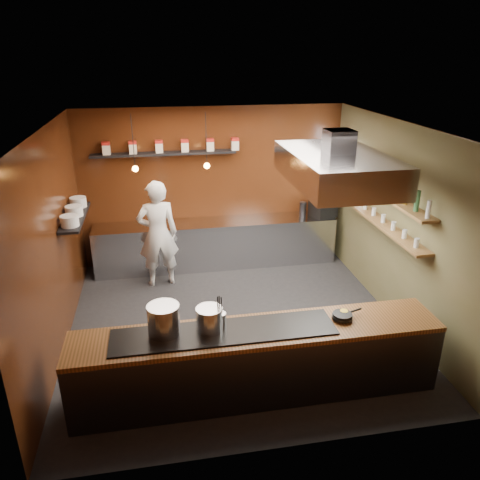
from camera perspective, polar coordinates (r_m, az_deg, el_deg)
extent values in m
plane|color=black|center=(7.39, -0.55, -10.10)|extent=(5.00, 5.00, 0.00)
plane|color=#361909|center=(9.05, -3.27, 6.53)|extent=(5.00, 0.00, 5.00)
plane|color=#361909|center=(6.79, -21.90, -0.66)|extent=(0.00, 5.00, 5.00)
plane|color=brown|center=(7.51, 18.58, 1.98)|extent=(0.00, 5.00, 5.00)
plane|color=silver|center=(6.31, -0.65, 13.54)|extent=(5.00, 5.00, 0.00)
plane|color=white|center=(8.83, 13.50, 8.23)|extent=(0.00, 1.00, 1.00)
cube|color=silver|center=(9.09, -2.86, -0.41)|extent=(4.60, 0.65, 0.90)
cube|color=#38383D|center=(5.86, 2.16, -14.84)|extent=(4.40, 0.70, 0.86)
cube|color=brown|center=(5.59, 2.23, -11.08)|extent=(4.40, 0.72, 0.06)
cube|color=black|center=(5.51, -1.91, -11.15)|extent=(2.60, 0.55, 0.02)
cube|color=black|center=(8.69, -9.25, 10.36)|extent=(2.60, 0.26, 0.04)
cube|color=black|center=(7.66, -19.47, 2.65)|extent=(0.30, 1.40, 0.04)
cube|color=brown|center=(7.56, 16.85, 5.69)|extent=(0.26, 2.80, 0.04)
cube|color=brown|center=(7.70, 16.46, 2.34)|extent=(0.26, 2.80, 0.04)
cube|color=#38383D|center=(6.30, 11.97, 11.68)|extent=(0.35, 0.35, 0.30)
cube|color=silver|center=(6.37, 11.72, 8.59)|extent=(1.20, 2.00, 0.40)
cube|color=white|center=(6.43, 11.58, 6.77)|extent=(1.00, 1.80, 0.02)
cylinder|color=black|center=(7.98, -12.92, 11.60)|extent=(0.01, 0.01, 0.90)
sphere|color=orange|center=(8.07, -12.65, 8.47)|extent=(0.10, 0.10, 0.10)
cylinder|color=black|center=(8.02, -4.15, 12.14)|extent=(0.01, 0.01, 0.90)
sphere|color=orange|center=(8.11, -4.06, 9.01)|extent=(0.10, 0.10, 0.10)
cube|color=beige|center=(8.71, -15.98, 10.53)|extent=(0.13, 0.13, 0.17)
cube|color=#B51C16|center=(8.69, -16.06, 11.24)|extent=(0.13, 0.13, 0.05)
cube|color=beige|center=(8.68, -12.91, 10.78)|extent=(0.13, 0.13, 0.17)
cube|color=#B51C16|center=(8.66, -12.98, 11.50)|extent=(0.13, 0.13, 0.05)
cube|color=beige|center=(8.67, -9.83, 11.00)|extent=(0.13, 0.13, 0.17)
cube|color=#B51C16|center=(8.65, -9.87, 11.72)|extent=(0.13, 0.13, 0.05)
cube|color=beige|center=(8.68, -6.74, 11.19)|extent=(0.13, 0.13, 0.17)
cube|color=#B51C16|center=(8.66, -6.77, 11.91)|extent=(0.14, 0.13, 0.05)
cube|color=beige|center=(8.72, -3.66, 11.35)|extent=(0.13, 0.13, 0.17)
cube|color=#B51C16|center=(8.70, -3.68, 12.06)|extent=(0.14, 0.13, 0.05)
cube|color=beige|center=(8.79, -0.62, 11.47)|extent=(0.13, 0.13, 0.17)
cube|color=#B51C16|center=(8.77, -0.63, 12.18)|extent=(0.14, 0.13, 0.05)
cylinder|color=silver|center=(7.21, -20.06, 2.21)|extent=(0.26, 0.26, 0.16)
cylinder|color=silver|center=(7.63, -19.57, 3.36)|extent=(0.26, 0.26, 0.16)
cylinder|color=silver|center=(8.05, -19.12, 4.39)|extent=(0.26, 0.26, 0.16)
cylinder|color=silver|center=(6.44, 22.01, 3.47)|extent=(0.06, 0.06, 0.24)
cylinder|color=#2D5933|center=(6.68, 20.75, 4.28)|extent=(0.06, 0.06, 0.24)
cylinder|color=#8C601E|center=(6.91, 19.58, 5.04)|extent=(0.06, 0.06, 0.24)
cylinder|color=silver|center=(7.15, 18.48, 5.74)|extent=(0.06, 0.06, 0.24)
cylinder|color=#2D5933|center=(7.40, 17.46, 6.40)|extent=(0.06, 0.06, 0.24)
cylinder|color=#8C601E|center=(7.65, 16.49, 7.01)|extent=(0.06, 0.06, 0.24)
cylinder|color=silver|center=(7.90, 15.59, 7.58)|extent=(0.06, 0.06, 0.24)
cylinder|color=#2D5933|center=(8.15, 14.74, 8.11)|extent=(0.06, 0.06, 0.24)
cylinder|color=#8C601E|center=(8.41, 13.93, 8.61)|extent=(0.06, 0.06, 0.24)
cylinder|color=silver|center=(8.66, 13.18, 9.08)|extent=(0.06, 0.06, 0.24)
cylinder|color=silver|center=(6.74, 20.72, -0.33)|extent=(0.07, 0.07, 0.13)
cylinder|color=silver|center=(7.00, 19.41, 0.69)|extent=(0.07, 0.07, 0.13)
cylinder|color=silver|center=(7.26, 18.20, 1.64)|extent=(0.07, 0.07, 0.13)
cylinder|color=silver|center=(7.54, 17.06, 2.52)|extent=(0.07, 0.07, 0.13)
cylinder|color=silver|center=(7.81, 16.01, 3.34)|extent=(0.07, 0.07, 0.13)
cylinder|color=silver|center=(8.09, 15.03, 4.10)|extent=(0.07, 0.07, 0.13)
cylinder|color=silver|center=(8.38, 14.11, 4.81)|extent=(0.07, 0.07, 0.13)
cylinder|color=silver|center=(8.66, 13.25, 5.47)|extent=(0.07, 0.07, 0.13)
cylinder|color=#B5B7BC|center=(5.44, -9.27, -9.55)|extent=(0.39, 0.39, 0.36)
cylinder|color=silver|center=(5.45, -3.76, -9.62)|extent=(0.37, 0.37, 0.29)
cylinder|color=silver|center=(5.52, -2.47, -9.75)|extent=(0.19, 0.19, 0.19)
cylinder|color=black|center=(5.86, 12.35, -9.14)|extent=(0.25, 0.25, 0.03)
cylinder|color=black|center=(5.85, 12.38, -8.88)|extent=(0.24, 0.24, 0.03)
cylinder|color=black|center=(5.97, 13.90, -8.32)|extent=(0.18, 0.08, 0.02)
cylinder|color=yellow|center=(5.92, 12.53, -8.76)|extent=(0.12, 0.12, 0.09)
cube|color=black|center=(9.28, 10.10, 4.13)|extent=(0.53, 0.51, 0.43)
imported|color=white|center=(8.27, -9.98, 0.71)|extent=(0.75, 0.54, 1.92)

